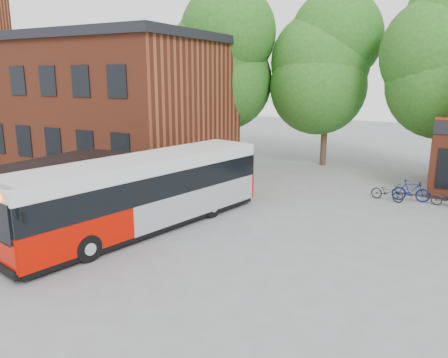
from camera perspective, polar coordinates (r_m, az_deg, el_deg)
The scene contains 9 objects.
ground at distance 16.68m, azimuth -6.71°, elevation -8.08°, with size 100.00×100.00×0.00m, color slate.
station_building at distance 30.91m, azimuth -17.56°, elevation 9.35°, with size 18.40×10.40×8.50m, color brown, non-canonical shape.
bus_shelter at distance 18.40m, azimuth -20.28°, elevation -2.02°, with size 3.60×7.00×2.90m, color black, non-canonical shape.
tree_0 at distance 32.37m, azimuth 0.47°, elevation 12.33°, with size 7.92×7.92×11.00m, color #225B18, non-canonical shape.
tree_1 at distance 30.77m, azimuth 13.25°, elevation 11.37°, with size 7.92×7.92×10.40m, color #225B18, non-canonical shape.
tree_2 at distance 28.74m, azimuth 26.58°, elevation 10.83°, with size 7.92×7.92×11.00m, color #225B18, non-canonical shape.
city_bus at distance 17.71m, azimuth -10.40°, elevation -1.91°, with size 2.47×11.59×2.95m, color #BF0B00, non-canonical shape.
bicycle_0 at distance 23.16m, azimuth 20.57°, elevation -1.59°, with size 0.58×1.68×0.88m, color black.
bicycle_1 at distance 23.41m, azimuth 23.24°, elevation -1.43°, with size 0.50×1.78×1.07m, color #0D1651.
Camera 1 is at (8.92, -12.72, 6.05)m, focal length 35.00 mm.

